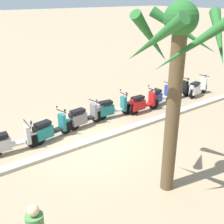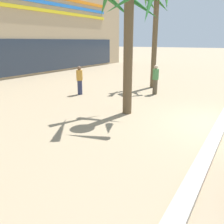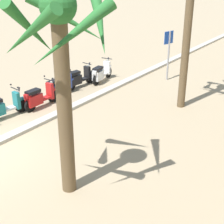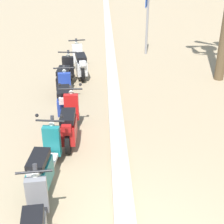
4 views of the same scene
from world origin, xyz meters
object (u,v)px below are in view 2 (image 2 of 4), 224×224
at_px(palm_tree_mid_walkway, 129,17).
at_px(palm_tree_by_mall_entrance, 156,14).
at_px(pedestrian_window_shopping, 80,80).
at_px(pedestrian_by_palm_tree, 155,79).

relative_size(palm_tree_mid_walkway, palm_tree_by_mall_entrance, 0.87).
bearing_deg(pedestrian_window_shopping, pedestrian_by_palm_tree, -57.50).
bearing_deg(pedestrian_window_shopping, palm_tree_mid_walkway, -114.44).
bearing_deg(pedestrian_window_shopping, palm_tree_by_mall_entrance, -32.76).
bearing_deg(palm_tree_mid_walkway, palm_tree_by_mall_entrance, 11.96).
xyz_separation_m(pedestrian_window_shopping, pedestrian_by_palm_tree, (2.24, -3.52, 0.04)).
height_order(palm_tree_by_mall_entrance, pedestrian_by_palm_tree, palm_tree_by_mall_entrance).
height_order(palm_tree_mid_walkway, pedestrian_window_shopping, palm_tree_mid_walkway).
bearing_deg(palm_tree_by_mall_entrance, pedestrian_by_palm_tree, -154.34).
distance_m(palm_tree_mid_walkway, pedestrian_by_palm_tree, 4.94).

